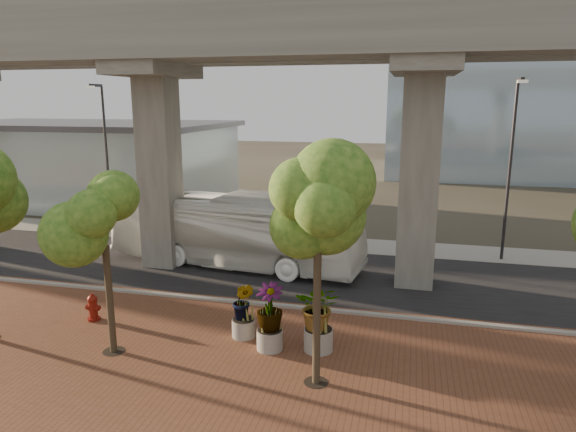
# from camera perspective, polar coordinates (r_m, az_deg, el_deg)

# --- Properties ---
(ground) EXTENTS (160.00, 160.00, 0.00)m
(ground) POSITION_cam_1_polar(r_m,az_deg,el_deg) (22.44, -1.95, -8.04)
(ground) COLOR #333025
(ground) RESTS_ON ground
(brick_plaza) EXTENTS (70.00, 13.00, 0.06)m
(brick_plaza) POSITION_cam_1_polar(r_m,az_deg,el_deg) (15.61, -10.25, -17.96)
(brick_plaza) COLOR brown
(brick_plaza) RESTS_ON ground
(asphalt_road) EXTENTS (90.00, 8.00, 0.04)m
(asphalt_road) POSITION_cam_1_polar(r_m,az_deg,el_deg) (24.25, -0.68, -6.38)
(asphalt_road) COLOR black
(asphalt_road) RESTS_ON ground
(curb_strip) EXTENTS (70.00, 0.25, 0.16)m
(curb_strip) POSITION_cam_1_polar(r_m,az_deg,el_deg) (20.63, -3.47, -9.73)
(curb_strip) COLOR #99968F
(curb_strip) RESTS_ON ground
(far_sidewalk) EXTENTS (90.00, 3.00, 0.06)m
(far_sidewalk) POSITION_cam_1_polar(r_m,az_deg,el_deg) (29.37, 1.98, -2.95)
(far_sidewalk) COLOR #99968F
(far_sidewalk) RESTS_ON ground
(transit_viaduct) EXTENTS (72.00, 5.60, 12.40)m
(transit_viaduct) POSITION_cam_1_polar(r_m,az_deg,el_deg) (22.93, -0.73, 11.05)
(transit_viaduct) COLOR gray
(transit_viaduct) RESTS_ON ground
(station_pavilion) EXTENTS (23.00, 13.00, 6.30)m
(station_pavilion) POSITION_cam_1_polar(r_m,az_deg,el_deg) (44.64, -21.69, 5.71)
(station_pavilion) COLOR silver
(station_pavilion) RESTS_ON ground
(transit_bus) EXTENTS (13.01, 4.78, 3.54)m
(transit_bus) POSITION_cam_1_polar(r_m,az_deg,el_deg) (25.15, -6.05, -1.59)
(transit_bus) COLOR white
(transit_bus) RESTS_ON ground
(fire_hydrant) EXTENTS (0.51, 0.46, 1.02)m
(fire_hydrant) POSITION_cam_1_polar(r_m,az_deg,el_deg) (20.35, -20.84, -9.46)
(fire_hydrant) COLOR maroon
(fire_hydrant) RESTS_ON ground
(planter_front) EXTENTS (2.08, 2.08, 2.29)m
(planter_front) POSITION_cam_1_polar(r_m,az_deg,el_deg) (16.59, 3.43, -10.35)
(planter_front) COLOR #A5A395
(planter_front) RESTS_ON ground
(planter_right) EXTENTS (2.08, 2.08, 2.22)m
(planter_right) POSITION_cam_1_polar(r_m,az_deg,el_deg) (16.65, -2.06, -10.41)
(planter_right) COLOR #A29E93
(planter_right) RESTS_ON ground
(planter_left) EXTENTS (1.77, 1.77, 1.95)m
(planter_left) POSITION_cam_1_polar(r_m,az_deg,el_deg) (17.61, -5.00, -9.71)
(planter_left) COLOR gray
(planter_left) RESTS_ON ground
(street_tree_near_west) EXTENTS (3.03, 3.03, 5.81)m
(street_tree_near_west) POSITION_cam_1_polar(r_m,az_deg,el_deg) (16.52, -19.86, -0.23)
(street_tree_near_west) COLOR #493C2A
(street_tree_near_west) RESTS_ON ground
(street_tree_near_east) EXTENTS (3.60, 3.60, 6.62)m
(street_tree_near_east) POSITION_cam_1_polar(r_m,az_deg,el_deg) (13.62, 3.37, 0.28)
(street_tree_near_east) COLOR #493C2A
(street_tree_near_east) RESTS_ON ground
(streetlamp_west) EXTENTS (0.44, 1.28, 8.86)m
(streetlamp_west) POSITION_cam_1_polar(r_m,az_deg,el_deg) (33.09, -19.67, 7.14)
(streetlamp_west) COLOR #2C2C31
(streetlamp_west) RESTS_ON ground
(streetlamp_east) EXTENTS (0.44, 1.30, 8.95)m
(streetlamp_east) POSITION_cam_1_polar(r_m,az_deg,el_deg) (27.34, 23.55, 5.93)
(streetlamp_east) COLOR #28282C
(streetlamp_east) RESTS_ON ground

